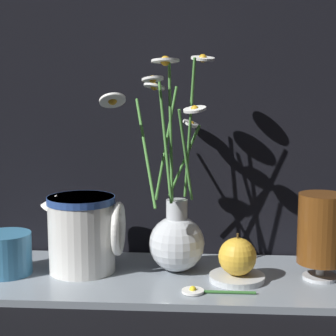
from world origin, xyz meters
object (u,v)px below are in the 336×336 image
object	(u,v)px
yellow_mug	(5,254)
vase_with_flowers	(176,230)
ceramic_pitcher	(83,230)
tea_glass	(321,229)
orange_fruit	(237,257)

from	to	relation	value
yellow_mug	vase_with_flowers	bearing A→B (deg)	6.90
yellow_mug	ceramic_pitcher	world-z (taller)	ceramic_pitcher
yellow_mug	ceramic_pitcher	xyz separation A→B (m)	(0.13, 0.02, 0.04)
vase_with_flowers	ceramic_pitcher	distance (m)	0.16
yellow_mug	tea_glass	size ratio (longest dim) A/B	0.66
tea_glass	yellow_mug	bearing A→B (deg)	-178.49
orange_fruit	yellow_mug	bearing A→B (deg)	178.79
tea_glass	orange_fruit	world-z (taller)	tea_glass
vase_with_flowers	ceramic_pitcher	xyz separation A→B (m)	(-0.16, -0.01, -0.00)
yellow_mug	orange_fruit	world-z (taller)	orange_fruit
ceramic_pitcher	vase_with_flowers	bearing A→B (deg)	3.90
ceramic_pitcher	yellow_mug	bearing A→B (deg)	-169.49
ceramic_pitcher	orange_fruit	distance (m)	0.27
vase_with_flowers	tea_glass	bearing A→B (deg)	-4.96
ceramic_pitcher	orange_fruit	bearing A→B (deg)	-7.04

